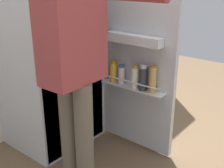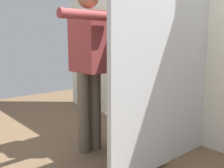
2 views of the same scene
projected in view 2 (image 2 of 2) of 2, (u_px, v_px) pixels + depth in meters
ground_plane at (119, 158)px, 2.46m from camera, size 6.68×6.68×0.00m
kitchen_wall at (182, 18)px, 2.81m from camera, size 4.40×0.10×2.70m
refrigerator at (158, 64)px, 2.61m from camera, size 0.74×1.29×1.75m
person at (89, 56)px, 2.48m from camera, size 0.51×0.69×1.61m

